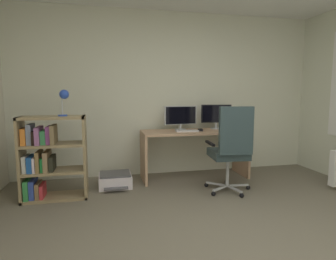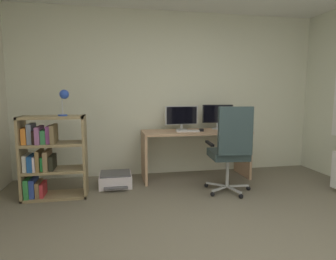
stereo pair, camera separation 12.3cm
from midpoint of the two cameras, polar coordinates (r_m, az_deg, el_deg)
wall_back at (r=4.70m, az=1.19°, el=7.14°), size 4.89×0.10×2.59m
desk at (r=4.44m, az=6.27°, el=-2.52°), size 1.63×0.59×0.74m
monitor_main at (r=4.47m, az=3.50°, el=2.75°), size 0.52×0.18×0.37m
monitor_secondary at (r=4.65m, az=10.62°, el=2.99°), size 0.48×0.18×0.39m
keyboard at (r=4.27m, az=4.73°, el=-0.20°), size 0.34×0.14×0.02m
computer_mouse at (r=4.36m, az=7.47°, el=0.00°), size 0.07×0.11×0.03m
office_chair at (r=3.78m, az=13.31°, el=-3.36°), size 0.62×0.63×1.15m
bookshelf at (r=3.87m, az=-22.11°, el=-5.02°), size 0.78×0.35×1.04m
desk_lamp at (r=3.75m, az=-19.15°, el=6.25°), size 0.14×0.11×0.32m
printer at (r=4.17m, az=-9.60°, el=-9.72°), size 0.45×0.48×0.20m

